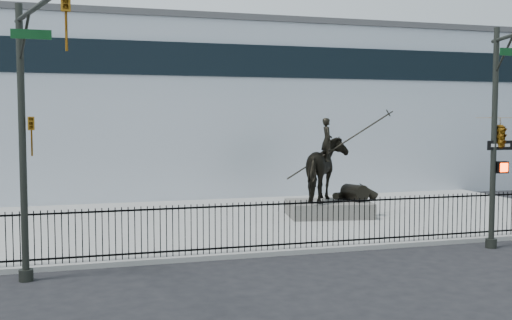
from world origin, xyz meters
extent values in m
plane|color=black|center=(0.00, 0.00, 0.00)|extent=(120.00, 120.00, 0.00)
cube|color=gray|center=(0.00, 7.00, 0.07)|extent=(30.00, 12.00, 0.15)
cube|color=silver|center=(0.00, 20.00, 4.50)|extent=(44.00, 14.00, 9.00)
cube|color=black|center=(0.00, 1.25, 0.30)|extent=(22.00, 0.05, 0.05)
cube|color=black|center=(0.00, 1.25, 1.55)|extent=(22.00, 0.05, 0.05)
cube|color=black|center=(0.00, 1.25, 0.90)|extent=(22.00, 0.03, 1.50)
cube|color=#5F5C56|center=(4.10, 6.58, 0.46)|extent=(3.63, 2.78, 0.62)
imported|color=black|center=(4.10, 6.58, 2.08)|extent=(2.63, 2.94, 2.63)
imported|color=black|center=(4.00, 6.60, 3.28)|extent=(0.53, 0.71, 1.78)
cylinder|color=black|center=(4.45, 6.52, 3.01)|extent=(4.18, 0.76, 2.67)
cylinder|color=black|center=(-7.00, 0.20, 0.15)|extent=(0.36, 0.36, 0.30)
cylinder|color=black|center=(-7.00, 0.20, 3.50)|extent=(0.18, 0.18, 7.00)
cylinder|color=black|center=(-6.40, -1.92, 6.60)|extent=(1.47, 4.84, 0.12)
imported|color=#AC6D13|center=(-5.80, -4.05, 5.97)|extent=(0.18, 0.22, 1.10)
imported|color=#AC6D13|center=(-6.78, 0.20, 3.70)|extent=(0.16, 0.20, 1.00)
cube|color=#0C3F19|center=(-6.64, -1.00, 6.10)|extent=(0.90, 0.03, 0.22)
cylinder|color=black|center=(7.00, 0.20, 0.15)|extent=(0.36, 0.36, 0.30)
cylinder|color=black|center=(7.00, 0.20, 3.50)|extent=(0.18, 0.18, 7.00)
imported|color=#AC6D13|center=(7.22, 0.20, 3.70)|extent=(0.53, 2.48, 1.00)
cube|color=black|center=(7.28, 0.15, 2.60)|extent=(0.38, 0.22, 0.38)
cube|color=#FF2D05|center=(7.28, 0.03, 2.60)|extent=(0.28, 0.02, 0.28)
cube|color=black|center=(7.20, 0.15, 3.30)|extent=(0.95, 0.03, 0.30)
camera|label=1|loc=(-5.56, -15.89, 4.16)|focal=42.00mm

